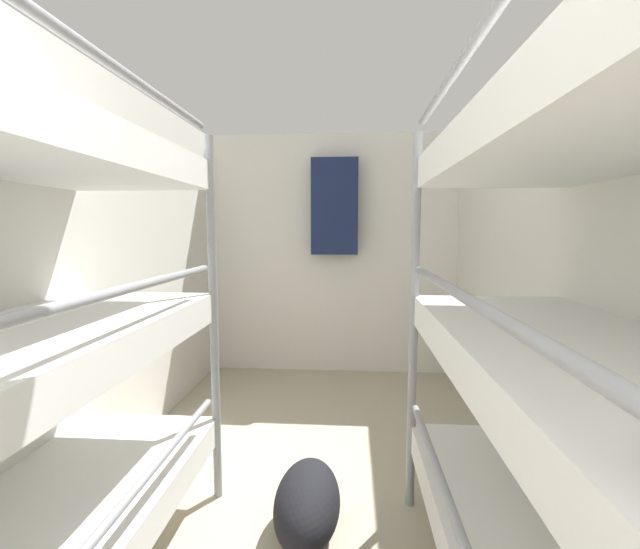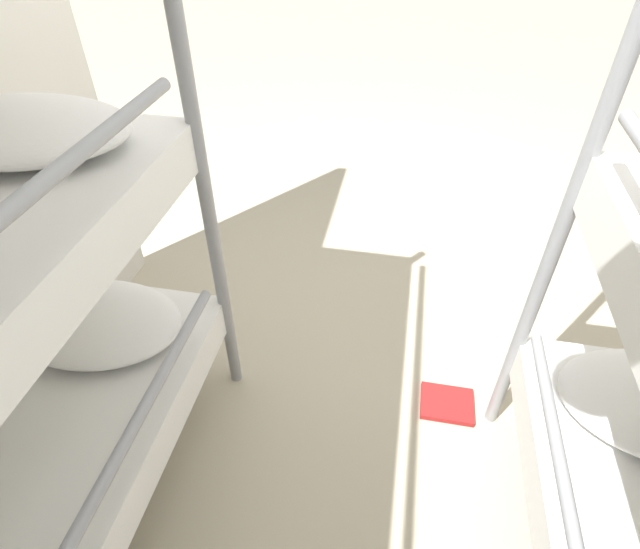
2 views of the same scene
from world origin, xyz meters
The scene contains 6 objects.
wall_left centered at (-1.25, 2.25, 1.17)m, with size 0.06×4.61×2.33m.
wall_right centered at (1.25, 2.25, 1.17)m, with size 0.06×4.61×2.33m.
wall_back centered at (0.00, 4.52, 1.17)m, with size 2.55×0.06×2.33m.
bunk_stack_right_near centered at (0.85, 1.42, 1.03)m, with size 0.73×1.88×1.91m.
duffel_bag centered at (0.00, 2.15, 0.15)m, with size 0.31×0.58×0.31m.
hanging_coat centered at (0.03, 4.37, 1.63)m, with size 0.44×0.12×0.90m.
Camera 1 is at (0.20, 0.30, 1.42)m, focal length 24.00 mm.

